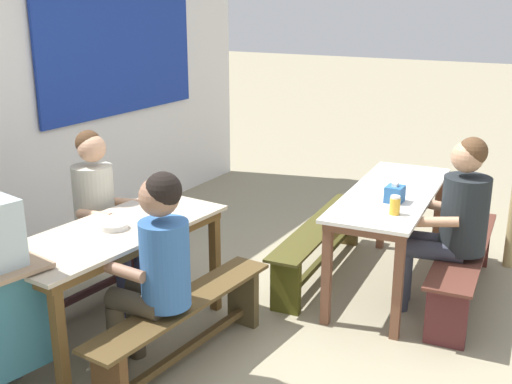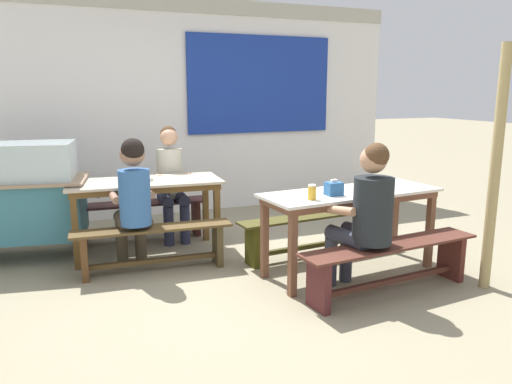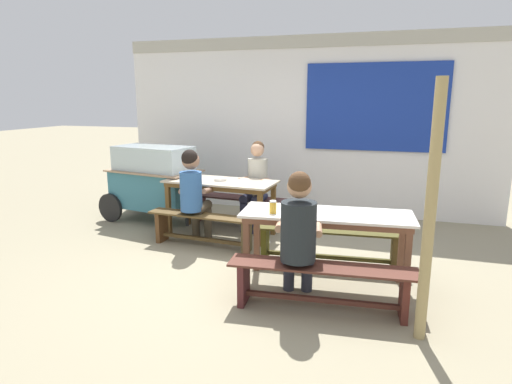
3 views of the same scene
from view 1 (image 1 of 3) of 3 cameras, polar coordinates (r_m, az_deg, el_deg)
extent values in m
plane|color=gray|center=(4.47, 5.53, -11.70)|extent=(40.00, 40.00, 0.00)
cube|color=white|center=(5.63, -20.14, 7.71)|extent=(6.21, 0.12, 2.66)
cube|color=navy|center=(6.30, -12.18, 13.06)|extent=(2.13, 0.03, 1.34)
cube|color=#C3B399|center=(4.03, -12.76, -3.43)|extent=(1.57, 0.75, 0.02)
cube|color=brown|center=(4.05, -12.72, -4.00)|extent=(1.49, 0.69, 0.06)
cube|color=brown|center=(4.81, -8.76, -5.14)|extent=(0.06, 0.06, 0.69)
cube|color=brown|center=(4.49, -3.73, -6.59)|extent=(0.06, 0.06, 0.69)
cube|color=brown|center=(4.01, -22.20, -11.01)|extent=(0.06, 0.06, 0.69)
cube|color=brown|center=(3.62, -17.30, -13.57)|extent=(0.06, 0.06, 0.69)
cube|color=silver|center=(4.80, 12.23, -0.07)|extent=(1.73, 0.74, 0.03)
cube|color=brown|center=(4.82, 12.19, -0.56)|extent=(1.65, 0.67, 0.06)
cube|color=brown|center=(5.69, 11.35, -1.73)|extent=(0.06, 0.06, 0.69)
cube|color=brown|center=(5.61, 16.13, -2.36)|extent=(0.06, 0.06, 0.69)
cube|color=brown|center=(4.32, 6.42, -7.71)|extent=(0.06, 0.06, 0.69)
cube|color=brown|center=(4.21, 12.71, -8.72)|extent=(0.06, 0.06, 0.69)
cube|color=#452726|center=(4.55, -17.34, -6.08)|extent=(1.52, 0.42, 0.02)
cube|color=#47221F|center=(5.01, -11.58, -6.11)|extent=(0.08, 0.27, 0.41)
cube|color=#452726|center=(4.68, -17.00, -9.64)|extent=(1.22, 0.13, 0.04)
cube|color=#503C1F|center=(3.82, -6.55, -9.97)|extent=(1.48, 0.36, 0.02)
cube|color=#4E4126|center=(4.35, -1.19, -9.47)|extent=(0.08, 0.22, 0.41)
cube|color=#503C1F|center=(3.97, -6.39, -14.04)|extent=(1.19, 0.13, 0.04)
cube|color=#423E18|center=(5.05, 5.88, -3.02)|extent=(1.71, 0.40, 0.02)
cube|color=#4A3B1B|center=(5.78, 8.19, -2.74)|extent=(0.08, 0.22, 0.41)
cube|color=#434313|center=(4.50, 2.71, -8.50)|extent=(0.08, 0.22, 0.41)
cube|color=#423E18|center=(5.17, 5.77, -6.32)|extent=(1.42, 0.16, 0.04)
cube|color=#50291F|center=(4.84, 18.36, -4.76)|extent=(1.70, 0.45, 0.02)
cube|color=#55261F|center=(5.58, 19.08, -4.27)|extent=(0.08, 0.26, 0.41)
cube|color=#4F2223|center=(4.27, 16.87, -10.77)|extent=(0.08, 0.26, 0.41)
cube|color=#50291F|center=(4.96, 18.02, -8.17)|extent=(1.39, 0.16, 0.04)
cylinder|color=#333333|center=(4.07, -20.96, -14.13)|extent=(0.05, 0.05, 0.22)
cylinder|color=#3F3F3F|center=(3.93, -18.81, -5.89)|extent=(0.15, 0.66, 0.04)
cylinder|color=#343845|center=(4.81, 13.34, -7.08)|extent=(0.11, 0.11, 0.43)
cylinder|color=#343845|center=(4.65, 13.10, -7.95)|extent=(0.11, 0.11, 0.43)
cylinder|color=#343845|center=(4.70, 15.84, -4.36)|extent=(0.20, 0.44, 0.13)
cylinder|color=#343845|center=(4.53, 15.69, -5.16)|extent=(0.20, 0.44, 0.13)
cylinder|color=black|center=(4.53, 18.40, -1.96)|extent=(0.32, 0.32, 0.53)
sphere|color=tan|center=(4.42, 18.62, 3.04)|extent=(0.22, 0.22, 0.22)
sphere|color=#4C331E|center=(4.41, 19.06, 3.47)|extent=(0.20, 0.20, 0.20)
cylinder|color=tan|center=(4.70, 16.25, -1.23)|extent=(0.13, 0.31, 0.11)
cylinder|color=tan|center=(4.37, 15.97, -2.63)|extent=(0.13, 0.31, 0.11)
cylinder|color=#2A2E49|center=(4.55, -11.81, -8.45)|extent=(0.11, 0.11, 0.43)
cylinder|color=#2A2E49|center=(4.66, -10.27, -7.68)|extent=(0.11, 0.11, 0.43)
cylinder|color=#2A2E49|center=(4.55, -13.56, -4.89)|extent=(0.15, 0.38, 0.13)
cylinder|color=#2A2E49|center=(4.67, -11.99, -4.22)|extent=(0.15, 0.38, 0.13)
cylinder|color=beige|center=(4.64, -14.48, -1.01)|extent=(0.29, 0.29, 0.56)
sphere|color=tan|center=(4.52, -14.68, 3.86)|extent=(0.20, 0.20, 0.20)
sphere|color=#4C331E|center=(4.53, -14.97, 4.33)|extent=(0.18, 0.18, 0.18)
cylinder|color=tan|center=(4.41, -14.39, -2.11)|extent=(0.08, 0.31, 0.09)
cylinder|color=tan|center=(4.63, -11.46, -1.00)|extent=(0.08, 0.31, 0.10)
cylinder|color=#483F2E|center=(4.05, -10.86, -11.74)|extent=(0.11, 0.11, 0.43)
cylinder|color=#483F2E|center=(3.93, -12.53, -12.80)|extent=(0.11, 0.11, 0.43)
cylinder|color=#483F2E|center=(3.84, -9.22, -8.88)|extent=(0.14, 0.35, 0.13)
cylinder|color=#483F2E|center=(3.71, -10.91, -9.91)|extent=(0.14, 0.35, 0.13)
cylinder|color=#33609F|center=(3.59, -8.25, -6.50)|extent=(0.28, 0.28, 0.51)
sphere|color=#926850|center=(3.46, -8.79, -0.41)|extent=(0.23, 0.23, 0.23)
sphere|color=black|center=(3.43, -8.42, 0.14)|extent=(0.21, 0.21, 0.21)
cylinder|color=#926850|center=(3.81, -9.01, -5.32)|extent=(0.08, 0.31, 0.10)
cylinder|color=#926850|center=(3.58, -12.11, -7.00)|extent=(0.08, 0.31, 0.09)
cube|color=#285C9A|center=(4.53, 12.47, -0.18)|extent=(0.14, 0.12, 0.12)
cube|color=white|center=(4.51, 12.53, 0.66)|extent=(0.05, 0.04, 0.02)
cylinder|color=gold|center=(4.27, 12.48, -1.27)|extent=(0.07, 0.07, 0.11)
cylinder|color=white|center=(4.25, 12.53, -0.45)|extent=(0.06, 0.06, 0.02)
cylinder|color=silver|center=(4.02, -12.77, -3.03)|extent=(0.17, 0.17, 0.04)
camera|label=2|loc=(3.12, 79.39, -5.70)|focal=34.95mm
camera|label=3|loc=(5.72, 59.88, 6.22)|focal=30.28mm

